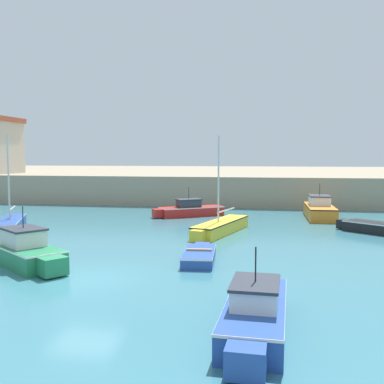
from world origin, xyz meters
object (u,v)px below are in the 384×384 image
at_px(dinghy_blue_1, 200,255).
at_px(motorboat_orange_9, 319,209).
at_px(sailboat_blue_5, 11,224).
at_px(motorboat_blue_3, 255,313).
at_px(sailboat_yellow_4, 220,226).
at_px(motorboat_red_7, 190,210).
at_px(motorboat_green_0, 23,251).

bearing_deg(dinghy_blue_1, motorboat_orange_9, 66.25).
bearing_deg(sailboat_blue_5, motorboat_blue_3, -40.93).
height_order(dinghy_blue_1, sailboat_yellow_4, sailboat_yellow_4).
distance_m(motorboat_blue_3, motorboat_red_7, 22.46).
height_order(sailboat_yellow_4, motorboat_orange_9, sailboat_yellow_4).
distance_m(sailboat_blue_5, motorboat_orange_9, 21.30).
distance_m(motorboat_green_0, motorboat_orange_9, 21.91).
height_order(motorboat_blue_3, motorboat_orange_9, motorboat_orange_9).
relative_size(sailboat_yellow_4, sailboat_blue_5, 1.16).
bearing_deg(motorboat_blue_3, motorboat_red_7, 104.46).
bearing_deg(motorboat_orange_9, motorboat_green_0, -129.37).
relative_size(dinghy_blue_1, motorboat_blue_3, 0.71).
bearing_deg(motorboat_orange_9, dinghy_blue_1, -113.75).
bearing_deg(dinghy_blue_1, motorboat_red_7, 101.80).
distance_m(motorboat_blue_3, motorboat_orange_9, 23.01).
bearing_deg(motorboat_red_7, motorboat_blue_3, -75.54).
bearing_deg(sailboat_blue_5, dinghy_blue_1, -23.76).
xyz_separation_m(motorboat_blue_3, sailboat_yellow_4, (-2.49, 14.58, -0.09)).
distance_m(sailboat_yellow_4, sailboat_blue_5, 12.59).
distance_m(dinghy_blue_1, motorboat_red_7, 14.49).
bearing_deg(motorboat_red_7, sailboat_blue_5, -137.00).
xyz_separation_m(motorboat_blue_3, sailboat_blue_5, (-14.99, 13.00, -0.05)).
relative_size(motorboat_blue_3, sailboat_blue_5, 0.95).
bearing_deg(dinghy_blue_1, motorboat_green_0, -165.76).
relative_size(motorboat_blue_3, motorboat_red_7, 1.05).
bearing_deg(sailboat_yellow_4, dinghy_blue_1, -91.24).
bearing_deg(sailboat_blue_5, motorboat_red_7, 43.00).
bearing_deg(sailboat_yellow_4, motorboat_red_7, 113.49).
bearing_deg(motorboat_green_0, motorboat_blue_3, -30.04).
height_order(dinghy_blue_1, motorboat_blue_3, motorboat_blue_3).
bearing_deg(sailboat_yellow_4, motorboat_blue_3, -80.30).
relative_size(dinghy_blue_1, motorboat_red_7, 0.75).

